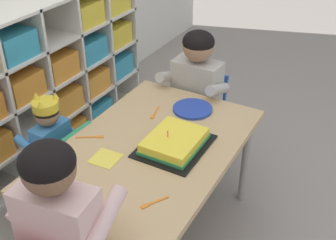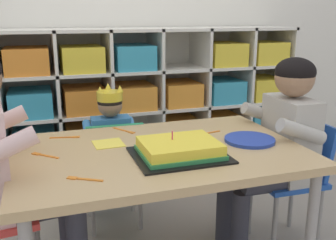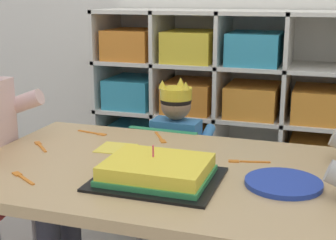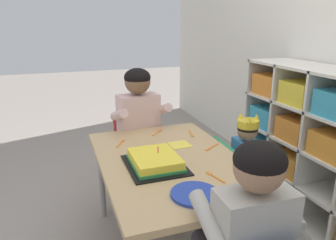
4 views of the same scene
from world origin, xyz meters
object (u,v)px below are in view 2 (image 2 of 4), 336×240
Objects in this scene: fork_at_table_front_edge at (206,133)px; fork_near_child_seat at (67,137)px; guest_at_table_side at (280,136)px; fork_scattered_mid_table at (125,131)px; activity_table at (159,161)px; fork_near_cake_tray at (44,155)px; child_with_crown at (110,138)px; adult_helper_seated at (2,159)px; classroom_chair_guest_side at (296,173)px; fork_by_napkin at (82,179)px; birthday_cake_on_tray at (179,150)px; paper_plate_stack at (250,140)px; classroom_chair_blue at (114,166)px.

fork_at_table_front_edge is 1.01× the size of fork_near_child_seat.
guest_at_table_side reaches higher than fork_near_child_seat.
guest_at_table_side is 7.52× the size of fork_scattered_mid_table.
fork_near_cake_tray reaches higher than activity_table.
adult_helper_seated is (-0.51, -0.62, 0.16)m from child_with_crown.
fork_at_table_front_edge is at bearing 178.73° from fork_near_child_seat.
adult_helper_seated reaches higher than classroom_chair_guest_side.
fork_near_cake_tray is 0.89× the size of fork_by_napkin.
child_with_crown reaches higher than fork_at_table_front_edge.
activity_table is at bearing -80.86° from guest_at_table_side.
paper_plate_stack is (0.36, 0.08, -0.02)m from birthday_cake_on_tray.
guest_at_table_side is at bearing 48.11° from fork_by_napkin.
fork_at_table_front_edge and fork_scattered_mid_table have the same top height.
fork_scattered_mid_table is (-0.08, 0.30, 0.06)m from activity_table.
classroom_chair_blue is 5.31× the size of fork_by_napkin.
fork_by_napkin is at bearing -23.30° from fork_near_cake_tray.
adult_helper_seated reaches higher than fork_near_child_seat.
paper_plate_stack is at bearing 37.32° from fork_near_cake_tray.
child_with_crown is 3.65× the size of paper_plate_stack.
paper_plate_stack is at bearing 12.03° from birthday_cake_on_tray.
paper_plate_stack is at bearing -70.35° from classroom_chair_guest_side.
classroom_chair_blue is at bearing -117.32° from guest_at_table_side.
activity_table is at bearing 35.60° from fork_near_cake_tray.
classroom_chair_guest_side is (1.38, 0.09, -0.28)m from adult_helper_seated.
birthday_cake_on_tray is (-0.60, -0.19, 0.06)m from guest_at_table_side.
fork_near_cake_tray is at bearing -87.60° from classroom_chair_guest_side.
birthday_cake_on_tray reaches higher than activity_table.
fork_at_table_front_edge is (-0.37, 0.05, 0.04)m from guest_at_table_side.
child_with_crown is (0.00, 0.11, 0.13)m from classroom_chair_blue.
fork_scattered_mid_table is at bearing 107.90° from birthday_cake_on_tray.
fork_scattered_mid_table is at bearing 75.02° from fork_near_cake_tray.
fork_near_cake_tray is at bearing 74.97° from fork_near_child_seat.
classroom_chair_blue is 0.97m from classroom_chair_guest_side.
classroom_chair_blue is 0.90m from guest_at_table_side.
fork_scattered_mid_table and fork_near_child_seat have the same top height.
guest_at_table_side is at bearing 147.54° from child_with_crown.
adult_helper_seated is at bearing 171.20° from birthday_cake_on_tray.
fork_scattered_mid_table is at bearing 94.33° from fork_by_napkin.
child_with_crown is 2.21× the size of birthday_cake_on_tray.
fork_scattered_mid_table is 0.28m from fork_near_child_seat.
classroom_chair_guest_side is 1.78× the size of birthday_cake_on_tray.
child_with_crown is 0.83× the size of guest_at_table_side.
fork_by_napkin is at bearing 74.36° from classroom_chair_blue.
classroom_chair_guest_side is at bearing 44.43° from fork_near_cake_tray.
activity_table is 0.79m from classroom_chair_guest_side.
paper_plate_stack is at bearing -64.21° from fork_at_table_front_edge.
birthday_cake_on_tray reaches higher than fork_by_napkin.
birthday_cake_on_tray is 1.65× the size of paper_plate_stack.
birthday_cake_on_tray is 0.37m from paper_plate_stack.
classroom_chair_blue is 4.68× the size of fork_near_child_seat.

